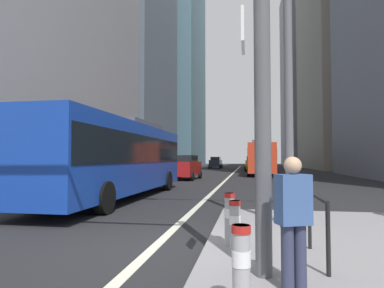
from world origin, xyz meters
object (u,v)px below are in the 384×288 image
Objects in this scene: sedan_white_oncoming at (18,176)px; city_bus_red_distant at (256,157)px; car_receding_far at (252,164)px; bollard_left at (241,264)px; bollard_back at (230,216)px; car_oncoming_far at (185,167)px; city_bus_blue_oncoming at (118,155)px; car_oncoming_mid at (216,162)px; street_lamp_post at (287,7)px; bollard_right at (235,223)px; city_bus_red_receding at (261,157)px; car_receding_near at (261,162)px; pedestrian_walking at (293,216)px.

city_bus_red_distant reaches higher than sedan_white_oncoming.
sedan_white_oncoming is 33.46m from car_receding_far.
bollard_back is (-0.26, 2.55, 0.03)m from bollard_left.
city_bus_blue_oncoming is at bearing -91.97° from car_oncoming_far.
car_oncoming_mid is 30.39m from car_oncoming_far.
city_bus_red_distant is at bearing 86.39° from car_receding_far.
bollard_left is (-1.01, -4.64, -4.65)m from street_lamp_post.
bollard_right is (8.78, -6.32, -0.37)m from sedan_white_oncoming.
city_bus_red_distant is at bearing 77.98° from car_oncoming_far.
sedan_white_oncoming is at bearing 158.75° from street_lamp_post.
bollard_right is at bearing -91.63° from city_bus_red_distant.
car_oncoming_mid is (-6.82, 21.87, -0.85)m from city_bus_red_receding.
city_bus_red_receding is 22.92m from car_oncoming_mid.
car_oncoming_far is 19.70m from street_lamp_post.
street_lamp_post reaches higher than car_oncoming_far.
city_bus_red_distant reaches higher than bollard_right.
city_bus_red_receding is at bearing 53.63° from car_oncoming_far.
car_receding_far is (-1.75, -21.16, 0.00)m from car_receding_near.
car_receding_near is 0.54× the size of street_lamp_post.
car_oncoming_mid is at bearing 91.02° from car_oncoming_far.
car_receding_far is (6.03, -12.70, 0.00)m from car_oncoming_mid.
car_oncoming_far is (-6.21, -29.18, -0.85)m from city_bus_red_distant.
city_bus_red_receding is at bearing 72.59° from city_bus_blue_oncoming.
street_lamp_post is (6.40, -5.37, 3.45)m from city_bus_blue_oncoming.
bollard_left is (-2.30, -61.76, -0.35)m from car_receding_near.
car_receding_near is 61.09m from pedestrian_walking.
sedan_white_oncoming is 10.52m from bollard_back.
street_lamp_post is 6.64m from bollard_left.
car_oncoming_far reaches higher than bollard_right.
city_bus_red_distant is at bearing 81.01° from city_bus_blue_oncoming.
city_bus_red_distant is 13.15× the size of bollard_left.
bollard_back is (-1.27, -2.08, -4.62)m from street_lamp_post.
car_receding_far is at bearing 90.75° from street_lamp_post.
city_bus_red_distant is 49.94m from bollard_right.
city_bus_blue_oncoming is at bearing 118.29° from bollard_left.
city_bus_red_receding reaches higher than bollard_back.
city_bus_blue_oncoming is at bearing -89.87° from car_oncoming_mid.
city_bus_red_receding is at bearing -85.09° from car_receding_far.
street_lamp_post is 9.18× the size of bollard_left.
city_bus_red_distant is 7.34× the size of pedestrian_walking.
city_bus_blue_oncoming is 12.95m from car_oncoming_far.
sedan_white_oncoming is at bearing -105.48° from car_oncoming_far.
sedan_white_oncoming is 0.38× the size of city_bus_red_distant.
sedan_white_oncoming is 4.66× the size of bollard_back.
car_receding_near is 59.27m from bollard_back.
bollard_back is at bearing -121.42° from street_lamp_post.
bollard_back is (-2.56, -59.21, -0.33)m from car_receding_near.
city_bus_blue_oncoming is 13.82× the size of bollard_left.
city_bus_blue_oncoming is 1.05× the size of city_bus_red_distant.
city_bus_red_receding is 2.33× the size of car_receding_far.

